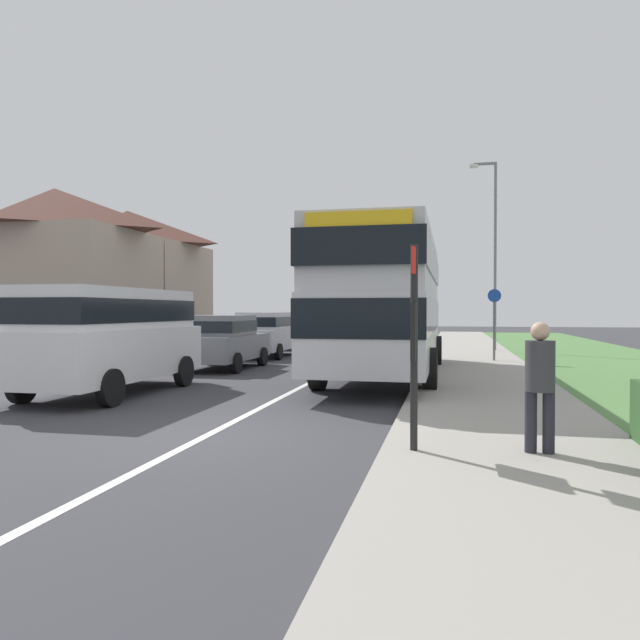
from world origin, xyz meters
The scene contains 13 objects.
ground_plane centered at (0.00, 0.00, 0.00)m, with size 120.00×120.00×0.00m, color #38383D.
lane_marking_centre centered at (0.00, 8.00, 0.00)m, with size 0.14×60.00×0.01m, color silver.
pavement_near_side centered at (4.20, 6.00, 0.06)m, with size 3.20×68.00×0.12m, color #9E998E.
double_decker_bus centered at (1.74, 7.84, 2.14)m, with size 2.80×10.24×3.70m.
parked_van_white centered at (-3.73, 3.44, 1.35)m, with size 2.11×5.05×2.27m.
parked_car_grey centered at (-3.46, 9.13, 0.91)m, with size 1.98×3.96×1.66m.
parked_car_silver centered at (-3.58, 13.98, 0.94)m, with size 1.93×4.32×1.73m.
parked_car_black centered at (-3.75, 19.60, 0.90)m, with size 1.88×4.36×1.64m.
pedestrian_at_stop centered at (4.46, -0.70, 0.98)m, with size 0.34×0.34×1.67m.
bus_stop_sign centered at (3.00, -0.87, 1.54)m, with size 0.09×0.52×2.60m.
cycle_route_sign centered at (4.85, 12.74, 1.43)m, with size 0.44×0.08×2.52m.
street_lamp_mid centered at (5.15, 18.17, 4.59)m, with size 1.14×0.20×8.07m.
house_terrace_far_side centered at (-14.88, 19.96, 3.78)m, with size 7.94×12.80×7.56m.
Camera 1 is at (3.44, -8.13, 1.81)m, focal length 33.50 mm.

